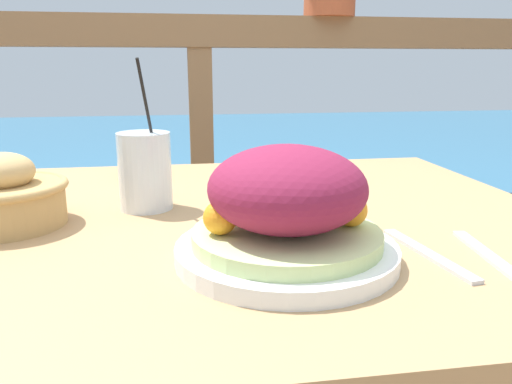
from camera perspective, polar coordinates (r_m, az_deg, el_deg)
patio_table at (r=0.82m, az=-3.26°, el=-9.44°), size 1.06×0.86×0.74m
railing_fence at (r=1.55m, az=-6.32°, el=9.00°), size 2.80×0.08×1.11m
sea_backdrop at (r=4.12m, az=-7.74°, el=3.36°), size 12.00×4.00×0.39m
salad_plate at (r=0.59m, az=3.55°, el=-2.25°), size 0.27×0.27×0.14m
drink_glass at (r=0.83m, az=-12.56°, el=2.38°), size 0.09×0.09×0.24m
bread_basket at (r=0.81m, az=-26.74°, el=-0.39°), size 0.18×0.18×0.11m
fork at (r=0.66m, az=19.00°, el=-6.67°), size 0.04×0.18×0.00m
knife at (r=0.68m, az=25.18°, el=-6.71°), size 0.04×0.18×0.00m
orange_near_basket at (r=1.07m, az=-12.69°, el=3.54°), size 0.07×0.07×0.07m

